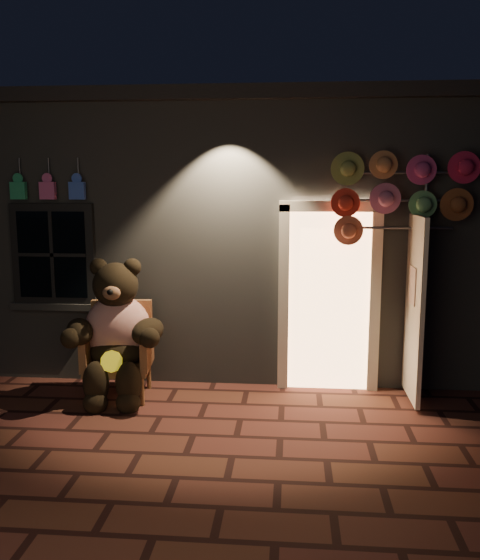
# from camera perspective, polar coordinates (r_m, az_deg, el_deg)

# --- Properties ---
(ground) EXTENTS (60.00, 60.00, 0.00)m
(ground) POSITION_cam_1_polar(r_m,az_deg,el_deg) (5.89, -4.52, -14.65)
(ground) COLOR #4C221D
(ground) RESTS_ON ground
(shop_building) EXTENTS (7.30, 5.95, 3.51)m
(shop_building) POSITION_cam_1_polar(r_m,az_deg,el_deg) (9.36, -0.59, 5.37)
(shop_building) COLOR slate
(shop_building) RESTS_ON ground
(wicker_armchair) EXTENTS (0.79, 0.72, 1.06)m
(wicker_armchair) POSITION_cam_1_polar(r_m,az_deg,el_deg) (6.88, -11.51, -6.57)
(wicker_armchair) COLOR olive
(wicker_armchair) RESTS_ON ground
(teddy_bear) EXTENTS (1.17, 0.95, 1.61)m
(teddy_bear) POSITION_cam_1_polar(r_m,az_deg,el_deg) (6.69, -11.83, -4.96)
(teddy_bear) COLOR #A82311
(teddy_bear) RESTS_ON ground
(hat_rack) EXTENTS (1.54, 0.22, 2.72)m
(hat_rack) POSITION_cam_1_polar(r_m,az_deg,el_deg) (6.68, 14.92, 8.03)
(hat_rack) COLOR #59595E
(hat_rack) RESTS_ON ground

